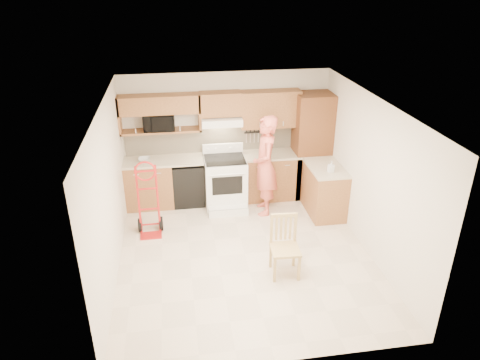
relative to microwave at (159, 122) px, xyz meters
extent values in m
cube|color=beige|center=(1.28, -2.08, -1.66)|extent=(4.00, 4.50, 0.02)
cube|color=white|center=(1.28, -2.08, 0.86)|extent=(4.00, 4.50, 0.02)
cube|color=silver|center=(1.28, 0.17, -0.40)|extent=(4.00, 0.02, 2.50)
cube|color=silver|center=(1.28, -4.34, -0.40)|extent=(4.00, 0.02, 2.50)
cube|color=silver|center=(-0.73, -2.08, -0.40)|extent=(0.02, 4.50, 2.50)
cube|color=silver|center=(3.29, -2.08, -0.40)|extent=(0.02, 4.50, 2.50)
cube|color=beige|center=(1.28, 0.15, -0.45)|extent=(3.92, 0.03, 0.55)
cube|color=#A26739|center=(-0.27, -0.14, -1.20)|extent=(0.90, 0.60, 0.90)
cube|color=black|center=(0.48, -0.14, -1.22)|extent=(0.60, 0.60, 0.85)
cube|color=#A26739|center=(2.11, -0.14, -1.20)|extent=(1.14, 0.60, 0.90)
cube|color=#BAAD8A|center=(0.03, -0.13, -0.73)|extent=(1.50, 0.63, 0.04)
cube|color=#BAAD8A|center=(2.11, -0.13, -0.73)|extent=(1.14, 0.63, 0.04)
cube|color=#A26739|center=(2.98, -0.94, -1.20)|extent=(0.60, 1.00, 0.90)
cube|color=#BAAD8A|center=(2.98, -0.94, -0.73)|extent=(0.63, 1.00, 0.04)
cube|color=brown|center=(2.93, -0.14, -0.60)|extent=(0.70, 0.60, 2.10)
cube|color=#A26739|center=(0.03, 0.00, 0.33)|extent=(1.50, 0.33, 0.34)
cube|color=#A26739|center=(0.03, 0.00, -0.18)|extent=(1.50, 0.33, 0.04)
cube|color=#A26739|center=(1.16, 0.00, 0.29)|extent=(0.76, 0.33, 0.44)
cube|color=#A26739|center=(2.11, 0.00, 0.15)|extent=(1.14, 0.33, 0.70)
cube|color=white|center=(1.16, -0.06, -0.02)|extent=(0.76, 0.46, 0.14)
imported|color=black|center=(0.00, 0.00, 0.00)|extent=(0.58, 0.40, 0.32)
imported|color=#D95F4E|center=(1.87, -0.74, -0.70)|extent=(0.50, 0.72, 1.89)
imported|color=white|center=(2.98, -1.17, -0.60)|extent=(0.11, 0.11, 0.21)
imported|color=white|center=(-0.32, -0.14, -0.68)|extent=(0.24, 0.24, 0.06)
camera|label=1|loc=(0.27, -8.05, 2.55)|focal=33.33mm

